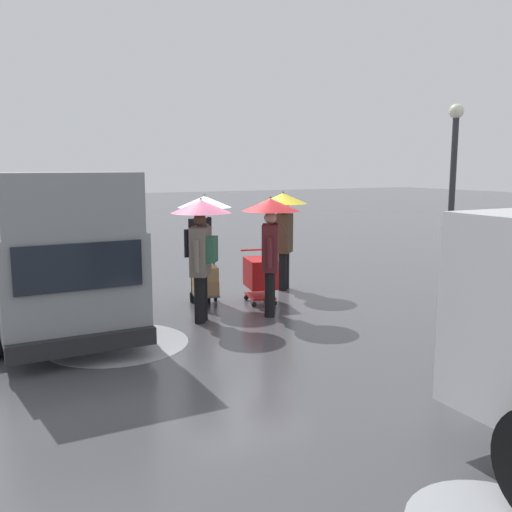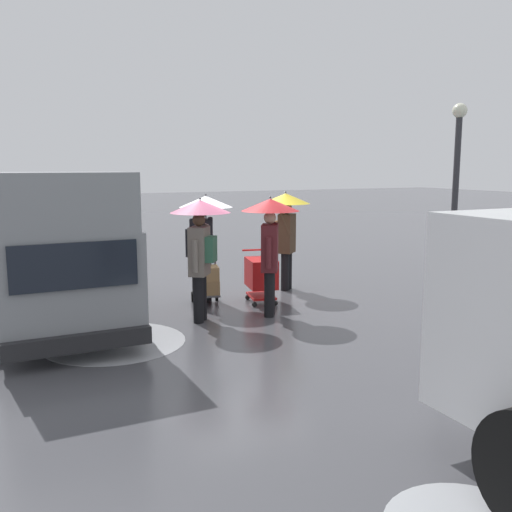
{
  "view_description": "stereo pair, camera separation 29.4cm",
  "coord_description": "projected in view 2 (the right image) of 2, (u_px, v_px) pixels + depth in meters",
  "views": [
    {
      "loc": [
        4.67,
        9.95,
        2.69
      ],
      "look_at": [
        -0.04,
        0.86,
        1.05
      ],
      "focal_mm": 39.71,
      "sensor_mm": 36.0,
      "label": 1
    },
    {
      "loc": [
        4.4,
        10.08,
        2.69
      ],
      "look_at": [
        -0.04,
        0.86,
        1.05
      ],
      "focal_mm": 39.71,
      "sensor_mm": 36.0,
      "label": 2
    }
  ],
  "objects": [
    {
      "name": "pedestrian_pink_side",
      "position": [
        286.0,
        218.0,
        12.13
      ],
      "size": [
        1.04,
        1.04,
        2.15
      ],
      "color": "black",
      "rests_on": "ground"
    },
    {
      "name": "pedestrian_white_side",
      "position": [
        200.0,
        232.0,
        9.7
      ],
      "size": [
        1.04,
        1.04,
        2.15
      ],
      "color": "black",
      "rests_on": "ground"
    },
    {
      "name": "cargo_van_parked_right",
      "position": [
        54.0,
        255.0,
        9.62
      ],
      "size": [
        2.22,
        5.35,
        2.6
      ],
      "color": "gray",
      "rests_on": "ground"
    },
    {
      "name": "pedestrian_black_side",
      "position": [
        204.0,
        223.0,
        11.04
      ],
      "size": [
        1.04,
        1.04,
        2.15
      ],
      "color": "black",
      "rests_on": "ground"
    },
    {
      "name": "hand_dolly_boxes",
      "position": [
        206.0,
        281.0,
        11.01
      ],
      "size": [
        0.66,
        0.8,
        1.32
      ],
      "color": "#515156",
      "rests_on": "ground"
    },
    {
      "name": "pedestrian_far_side",
      "position": [
        270.0,
        228.0,
        10.08
      ],
      "size": [
        1.04,
        1.04,
        2.15
      ],
      "color": "black",
      "rests_on": "ground"
    },
    {
      "name": "ground_plane",
      "position": [
        235.0,
        302.0,
        11.28
      ],
      "size": [
        90.0,
        90.0,
        0.0
      ],
      "primitive_type": "plane",
      "color": "#4C4C51"
    },
    {
      "name": "shopping_cart_vendor",
      "position": [
        261.0,
        275.0,
        11.14
      ],
      "size": [
        0.71,
        0.92,
        1.02
      ],
      "color": "red",
      "rests_on": "ground"
    },
    {
      "name": "street_lamp",
      "position": [
        456.0,
        182.0,
        10.93
      ],
      "size": [
        0.28,
        0.28,
        3.86
      ],
      "color": "#2D2D33",
      "rests_on": "ground"
    },
    {
      "name": "slush_patch_under_van",
      "position": [
        114.0,
        342.0,
        8.72
      ],
      "size": [
        2.18,
        2.18,
        0.01
      ],
      "primitive_type": "cylinder",
      "color": "#999BA0",
      "rests_on": "ground"
    }
  ]
}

